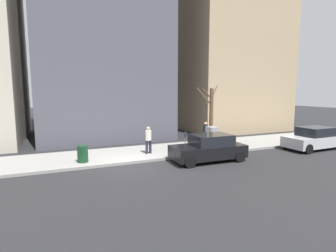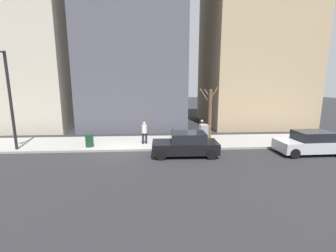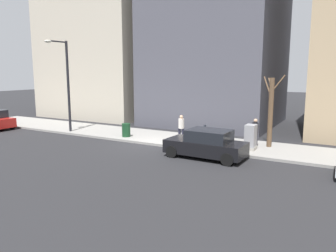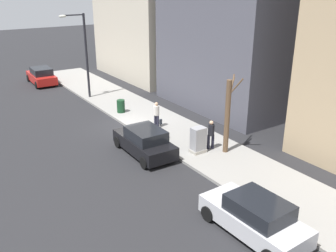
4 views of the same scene
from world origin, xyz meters
TOP-DOWN VIEW (x-y plane):
  - ground_plane at (0.00, 0.00)m, footprint 120.00×120.00m
  - sidewalk at (2.00, 0.00)m, footprint 4.00×36.00m
  - parked_car_silver at (-1.22, -12.60)m, footprint 2.01×4.24m
  - parked_car_black at (-1.06, -4.32)m, footprint 2.01×4.24m
  - parking_meter at (0.45, -3.59)m, footprint 0.14×0.10m
  - utility_box at (1.30, -6.02)m, footprint 0.83×0.61m
  - streetlamp at (0.28, 7.18)m, footprint 1.97×0.32m
  - bare_tree at (2.63, -6.77)m, footprint 1.14×1.38m
  - trash_bin at (0.90, 2.34)m, footprint 0.56×0.56m
  - pedestrian_near_meter at (2.15, -6.04)m, footprint 0.37×0.36m
  - pedestrian_midblock at (1.43, -1.57)m, footprint 0.36×0.40m
  - office_tower_left at (10.55, -13.32)m, footprint 10.10×10.10m
  - office_block_center at (10.68, -0.27)m, footprint 10.36×10.36m
  - office_tower_right at (11.04, 11.51)m, footprint 11.08×11.08m

SIDE VIEW (x-z plane):
  - ground_plane at x=0.00m, z-range 0.00..0.00m
  - sidewalk at x=2.00m, z-range 0.00..0.15m
  - trash_bin at x=0.90m, z-range 0.15..1.05m
  - parked_car_silver at x=-1.22m, z-range -0.02..1.50m
  - parked_car_black at x=-1.06m, z-range -0.02..1.50m
  - utility_box at x=1.30m, z-range 0.13..1.56m
  - parking_meter at x=0.45m, z-range 0.30..1.65m
  - pedestrian_near_meter at x=2.15m, z-range 0.26..1.92m
  - pedestrian_midblock at x=1.43m, z-range 0.26..1.92m
  - bare_tree at x=2.63m, z-range 0.17..4.37m
  - streetlamp at x=0.28m, z-range 0.77..7.27m
  - office_tower_right at x=11.04m, z-range 0.00..15.56m
  - office_tower_left at x=10.55m, z-range 0.00..19.07m
  - office_block_center at x=10.68m, z-range 0.00..26.01m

